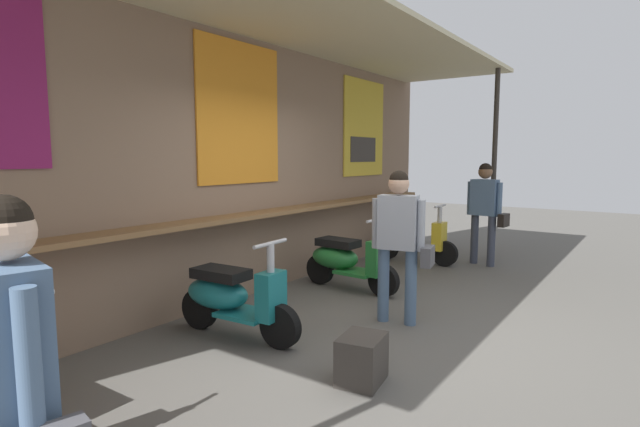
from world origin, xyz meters
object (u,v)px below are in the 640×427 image
object	(u,v)px
shopper_with_handbag	(16,366)
shopper_passing	(485,204)
scooter_green	(345,260)
merchandise_crate	(362,359)
shopper_browsing	(400,233)
scooter_yellow	(410,239)
scooter_teal	(231,297)

from	to	relation	value
shopper_with_handbag	shopper_passing	world-z (taller)	shopper_passing
scooter_green	merchandise_crate	xyz separation A→B (m)	(-2.18, -1.52, -0.21)
scooter_green	merchandise_crate	size ratio (longest dim) A/B	3.62
shopper_browsing	shopper_passing	bearing A→B (deg)	-10.33
scooter_yellow	shopper_browsing	size ratio (longest dim) A/B	0.89
scooter_green	merchandise_crate	bearing A→B (deg)	-51.70
scooter_teal	scooter_green	xyz separation A→B (m)	(2.06, 0.00, 0.00)
scooter_green	merchandise_crate	distance (m)	2.66
scooter_teal	merchandise_crate	size ratio (longest dim) A/B	3.62
shopper_with_handbag	shopper_passing	distance (m)	7.01
scooter_green	scooter_yellow	world-z (taller)	same
scooter_green	shopper_passing	size ratio (longest dim) A/B	0.87
shopper_with_handbag	merchandise_crate	distance (m)	2.48
shopper_browsing	scooter_green	bearing A→B (deg)	43.23
scooter_teal	shopper_with_handbag	bearing A→B (deg)	-64.08
shopper_with_handbag	shopper_browsing	xyz separation A→B (m)	(3.73, 0.26, -0.00)
scooter_green	shopper_browsing	xyz separation A→B (m)	(-0.79, -1.15, 0.56)
scooter_green	shopper_passing	world-z (taller)	shopper_passing
shopper_browsing	merchandise_crate	world-z (taller)	shopper_browsing
scooter_teal	shopper_with_handbag	distance (m)	2.90
scooter_yellow	scooter_teal	bearing A→B (deg)	-91.92
scooter_teal	shopper_passing	bearing A→B (deg)	73.25
scooter_yellow	merchandise_crate	bearing A→B (deg)	-71.96
shopper_passing	merchandise_crate	world-z (taller)	shopper_passing
shopper_passing	merchandise_crate	xyz separation A→B (m)	(-4.66, -0.47, -0.80)
shopper_browsing	merchandise_crate	bearing A→B (deg)	-177.15
scooter_teal	scooter_yellow	size ratio (longest dim) A/B	1.00
scooter_teal	shopper_passing	world-z (taller)	shopper_passing
shopper_with_handbag	shopper_passing	size ratio (longest dim) A/B	0.98
scooter_yellow	shopper_with_handbag	size ratio (longest dim) A/B	0.88
scooter_yellow	shopper_passing	size ratio (longest dim) A/B	0.87
scooter_green	scooter_yellow	distance (m)	2.00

